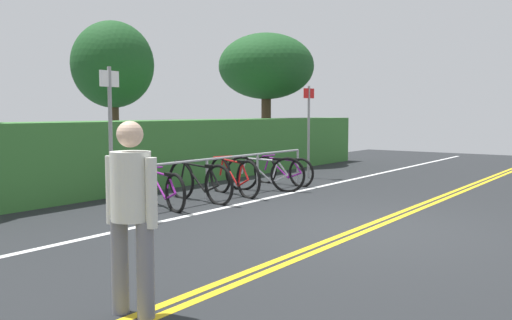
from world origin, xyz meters
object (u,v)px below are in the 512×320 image
(tree_mid, at_px, (113,66))
(bicycle_0, at_px, (161,189))
(bicycle_3, at_px, (265,174))
(tree_far_right, at_px, (266,67))
(bicycle_4, at_px, (283,171))
(bike_rack, at_px, (234,165))
(bicycle_2, at_px, (234,177))
(sign_post_far, at_px, (309,123))
(pedestrian, at_px, (131,206))
(sign_post_near, at_px, (110,129))
(bicycle_1, at_px, (199,182))

(tree_mid, bearing_deg, bicycle_0, -120.82)
(bicycle_0, distance_m, bicycle_3, 2.75)
(tree_mid, xyz_separation_m, tree_far_right, (5.30, -0.97, 0.27))
(bicycle_3, height_order, tree_mid, tree_mid)
(bicycle_3, xyz_separation_m, bicycle_4, (1.01, 0.21, -0.04))
(bicycle_0, distance_m, tree_far_right, 8.93)
(bicycle_0, bearing_deg, tree_far_right, 22.75)
(bicycle_3, distance_m, tree_mid, 5.11)
(bike_rack, xyz_separation_m, tree_mid, (0.66, 4.35, 2.20))
(bicycle_4, bearing_deg, tree_far_right, 38.99)
(bike_rack, xyz_separation_m, bicycle_2, (-0.00, -0.00, -0.22))
(bicycle_2, height_order, sign_post_far, sign_post_far)
(bike_rack, distance_m, bicycle_0, 1.90)
(pedestrian, bearing_deg, bicycle_4, 24.73)
(sign_post_far, bearing_deg, bicycle_0, -178.30)
(pedestrian, distance_m, tree_far_right, 13.53)
(sign_post_near, distance_m, tree_far_right, 9.78)
(bicycle_4, distance_m, sign_post_near, 5.04)
(bicycle_1, xyz_separation_m, pedestrian, (-4.59, -3.39, 0.53))
(tree_far_right, bearing_deg, pedestrian, -149.71)
(bicycle_2, bearing_deg, tree_mid, 81.31)
(bike_rack, distance_m, bicycle_1, 1.00)
(bike_rack, relative_size, bicycle_3, 2.92)
(bicycle_0, relative_size, tree_far_right, 0.40)
(bicycle_4, height_order, sign_post_near, sign_post_near)
(pedestrian, relative_size, sign_post_near, 0.68)
(sign_post_near, bearing_deg, tree_far_right, 20.80)
(bike_rack, relative_size, sign_post_far, 2.13)
(bike_rack, distance_m, bicycle_3, 0.91)
(pedestrian, xyz_separation_m, sign_post_far, (8.86, 3.60, 0.48))
(bicycle_0, relative_size, bicycle_4, 0.98)
(sign_post_near, height_order, sign_post_far, sign_post_near)
(pedestrian, bearing_deg, tree_far_right, 30.29)
(bicycle_0, height_order, bicycle_2, bicycle_2)
(bike_rack, bearing_deg, sign_post_far, 4.26)
(pedestrian, height_order, sign_post_far, sign_post_far)
(bicycle_1, xyz_separation_m, bicycle_2, (0.97, -0.04, 0.01))
(bicycle_3, xyz_separation_m, tree_far_right, (5.09, 3.51, 2.70))
(tree_mid, bearing_deg, tree_far_right, -10.37)
(bike_rack, height_order, bicycle_0, bike_rack)
(bicycle_1, height_order, sign_post_far, sign_post_far)
(bicycle_0, bearing_deg, bicycle_2, -2.95)
(bicycle_1, xyz_separation_m, bicycle_4, (2.86, 0.04, -0.04))
(bike_rack, height_order, bicycle_1, bike_rack)
(bicycle_4, xyz_separation_m, tree_far_right, (4.08, 3.30, 2.74))
(bike_rack, bearing_deg, bicycle_2, -107.98)
(tree_mid, bearing_deg, pedestrian, -128.95)
(sign_post_near, relative_size, sign_post_far, 1.02)
(pedestrian, height_order, tree_mid, tree_mid)
(bike_rack, bearing_deg, bicycle_0, 177.17)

